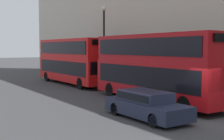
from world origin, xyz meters
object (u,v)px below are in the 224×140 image
at_px(bus_leading, 156,65).
at_px(bus_second_in_queue, 73,59).
at_px(pedestrian, 108,78).
at_px(car_dark_sedan, 146,104).

distance_m(bus_leading, bus_second_in_queue, 12.07).
bearing_deg(pedestrian, car_dark_sedan, -114.30).
relative_size(bus_second_in_queue, pedestrian, 6.47).
xyz_separation_m(car_dark_sedan, pedestrian, (5.48, 12.13, 0.05)).
distance_m(bus_second_in_queue, car_dark_sedan, 15.69).
height_order(bus_second_in_queue, pedestrian, bus_second_in_queue).
relative_size(bus_leading, car_dark_sedan, 2.17).
bearing_deg(pedestrian, bus_leading, -103.04).
height_order(bus_leading, car_dark_sedan, bus_leading).
distance_m(car_dark_sedan, pedestrian, 13.31).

